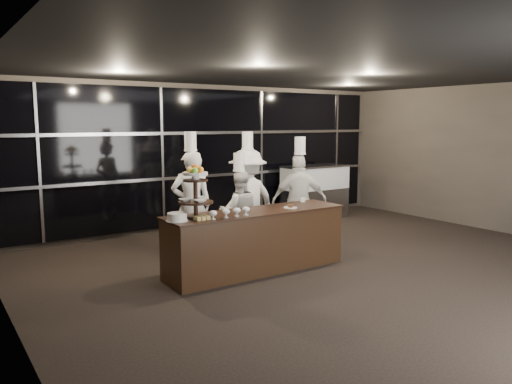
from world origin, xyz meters
TOP-DOWN VIEW (x-y plane):
  - room at (0.00, 0.00)m, footprint 10.00×10.00m
  - window_wall at (0.00, 4.94)m, footprint 8.60×0.10m
  - buffet_counter at (-1.14, 1.67)m, footprint 2.84×0.74m
  - display_stand at (-2.14, 1.67)m, footprint 0.48×0.48m
  - compotes at (-1.71, 1.45)m, footprint 0.64×0.11m
  - layer_cake at (-2.44, 1.62)m, footprint 0.30×0.30m
  - pastry_squares at (-2.13, 1.50)m, footprint 0.19×0.13m
  - small_plate at (-0.57, 1.57)m, footprint 0.20×0.20m
  - chef_cup at (-0.04, 1.92)m, footprint 0.08×0.08m
  - display_case at (2.29, 4.30)m, footprint 1.55×0.68m
  - chef_a at (-1.63, 2.81)m, footprint 0.75×0.61m
  - chef_b at (-0.79, 2.68)m, footprint 0.84×0.77m
  - chef_c at (-0.53, 2.83)m, footprint 1.21×0.79m
  - chef_d at (0.29, 2.41)m, footprint 1.06×0.82m

SIDE VIEW (x-z plane):
  - buffet_counter at x=-1.14m, z-range 0.01..0.93m
  - display_case at x=2.29m, z-range 0.07..1.31m
  - chef_b at x=-0.79m, z-range -0.13..1.58m
  - chef_d at x=0.29m, z-range -0.13..1.84m
  - chef_c at x=-0.53m, z-range -0.14..1.92m
  - chef_a at x=-1.63m, z-range -0.13..1.95m
  - small_plate at x=-0.57m, z-range 0.91..0.96m
  - pastry_squares at x=-2.13m, z-range 0.92..0.97m
  - chef_cup at x=-0.04m, z-range 0.92..0.99m
  - layer_cake at x=-2.44m, z-range 0.92..1.03m
  - compotes at x=-1.71m, z-range 0.94..1.06m
  - display_stand at x=-2.14m, z-range 0.97..1.71m
  - room at x=0.00m, z-range -3.50..6.50m
  - window_wall at x=0.00m, z-range 0.10..2.90m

